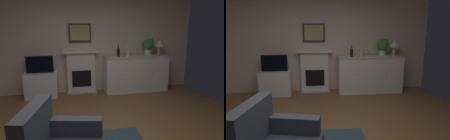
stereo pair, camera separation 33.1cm
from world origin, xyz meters
The scene contains 13 objects.
wall_rear centered at (0.00, 2.72, 1.45)m, with size 5.61×0.06×2.90m, color beige.
fireplace_unit centered at (-0.23, 2.59, 0.55)m, with size 0.87×0.30×1.10m.
framed_picture centered at (-0.23, 2.63, 1.54)m, with size 0.55×0.04×0.45m.
sideboard_cabinet centered at (1.19, 2.41, 0.48)m, with size 1.68×0.49×0.95m.
table_lamp centered at (1.82, 2.41, 1.23)m, with size 0.26×0.26×0.40m.
wine_bottle centered at (0.70, 2.38, 1.06)m, with size 0.08×0.08×0.29m.
wine_glass_left centered at (1.11, 2.42, 1.07)m, with size 0.07×0.07×0.16m.
wine_glass_center centered at (1.22, 2.37, 1.07)m, with size 0.07×0.07×0.16m.
wine_glass_right centered at (1.33, 2.39, 1.07)m, with size 0.07×0.07×0.16m.
vase_decorative centered at (0.94, 2.36, 1.09)m, with size 0.11×0.11×0.28m.
tv_cabinet centered at (-1.21, 2.43, 0.31)m, with size 0.75×0.42×0.62m.
tv_set centered at (-1.21, 2.40, 0.82)m, with size 0.62×0.07×0.40m.
potted_plant_small centered at (1.53, 2.46, 1.21)m, with size 0.30×0.30×0.43m.
Camera 1 is at (-0.51, -2.47, 1.73)m, focal length 31.99 mm.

